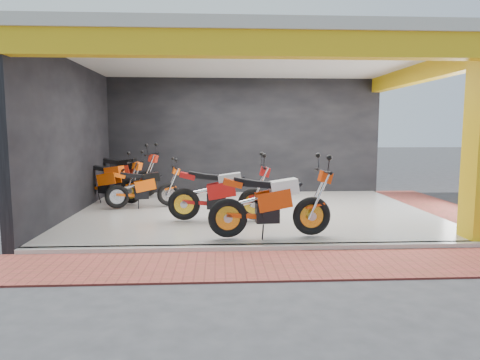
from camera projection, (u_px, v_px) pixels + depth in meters
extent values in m
plane|color=#2D2D30|center=(260.00, 236.00, 8.04)|extent=(80.00, 80.00, 0.00)
cube|color=silver|center=(252.00, 213.00, 10.02)|extent=(8.00, 6.00, 0.10)
cube|color=beige|center=(252.00, 57.00, 9.60)|extent=(8.40, 6.40, 0.20)
cube|color=black|center=(244.00, 137.00, 12.89)|extent=(8.20, 0.20, 3.50)
cube|color=black|center=(70.00, 140.00, 9.60)|extent=(0.20, 6.20, 3.50)
cube|color=gold|center=(268.00, 45.00, 6.66)|extent=(8.40, 0.30, 0.40)
cube|color=gold|center=(425.00, 72.00, 9.85)|extent=(0.30, 6.40, 0.40)
cube|color=silver|center=(267.00, 248.00, 7.02)|extent=(8.00, 0.20, 0.10)
cube|color=maroon|center=(273.00, 265.00, 6.25)|extent=(9.00, 1.40, 0.03)
cube|color=maroon|center=(451.00, 212.00, 10.27)|extent=(1.40, 7.00, 0.03)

